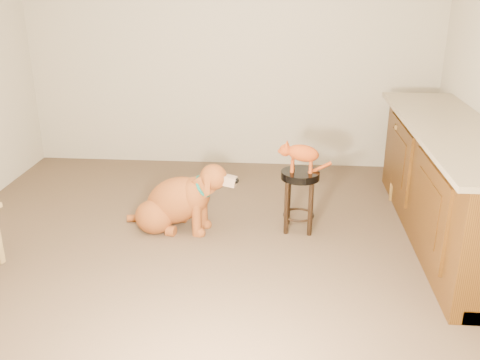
# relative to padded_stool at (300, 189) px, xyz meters

# --- Properties ---
(floor) EXTENTS (4.50, 4.00, 0.01)m
(floor) POSITION_rel_padded_stool_xyz_m (-0.74, -0.33, -0.37)
(floor) COLOR brown
(floor) RESTS_ON ground
(room_shell) EXTENTS (4.54, 4.04, 2.62)m
(room_shell) POSITION_rel_padded_stool_xyz_m (-0.74, -0.33, 1.30)
(room_shell) COLOR #B7AE94
(room_shell) RESTS_ON ground
(cabinet_run) EXTENTS (0.70, 2.56, 0.94)m
(cabinet_run) POSITION_rel_padded_stool_xyz_m (1.21, -0.03, 0.07)
(cabinet_run) COLOR #46290C
(cabinet_run) RESTS_ON ground
(padded_stool) EXTENTS (0.32, 0.32, 0.53)m
(padded_stool) POSITION_rel_padded_stool_xyz_m (0.00, 0.00, 0.00)
(padded_stool) COLOR black
(padded_stool) RESTS_ON ground
(wood_stool) EXTENTS (0.49, 0.49, 0.76)m
(wood_stool) POSITION_rel_padded_stool_xyz_m (1.11, 0.82, 0.02)
(wood_stool) COLOR brown
(wood_stool) RESTS_ON ground
(golden_retriever) EXTENTS (1.01, 0.55, 0.65)m
(golden_retriever) POSITION_rel_padded_stool_xyz_m (-1.03, -0.07, -0.13)
(golden_retriever) COLOR brown
(golden_retriever) RESTS_ON ground
(tabby_kitten) EXTENTS (0.45, 0.15, 0.28)m
(tabby_kitten) POSITION_rel_padded_stool_xyz_m (-0.01, 0.00, 0.31)
(tabby_kitten) COLOR #94370E
(tabby_kitten) RESTS_ON padded_stool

